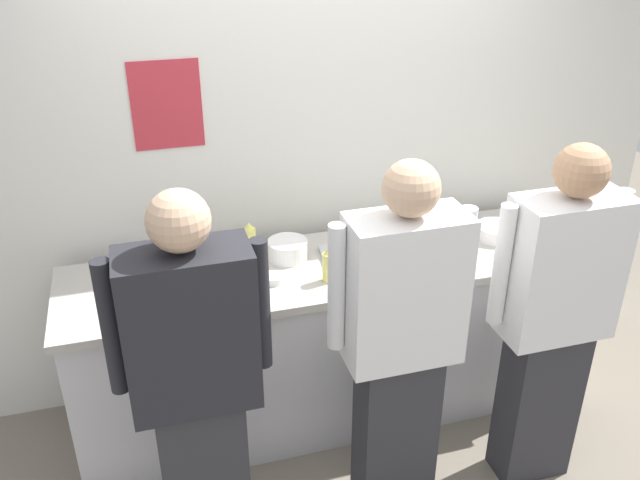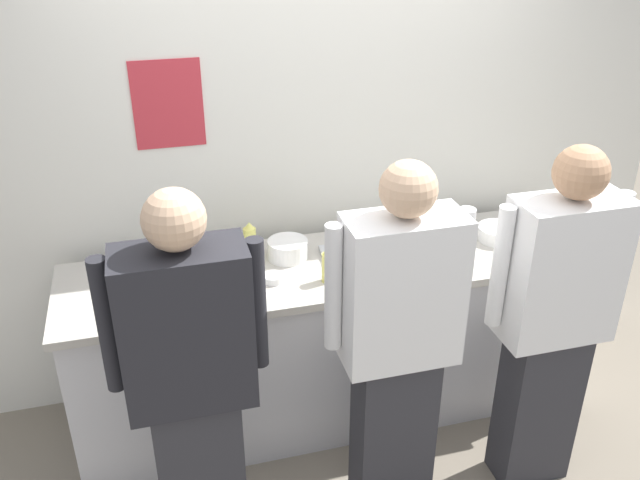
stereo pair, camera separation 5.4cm
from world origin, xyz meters
TOP-DOWN VIEW (x-y plane):
  - ground_plane at (0.00, 0.00)m, footprint 9.00×9.00m
  - wall_back at (-0.00, 0.84)m, footprint 4.18×0.11m
  - prep_counter at (0.00, 0.36)m, footprint 2.66×0.69m
  - chef_near_left at (-0.76, -0.35)m, footprint 0.62×0.24m
  - chef_center at (0.09, -0.31)m, footprint 0.62×0.24m
  - chef_far_right at (0.81, -0.34)m, footprint 0.62×0.24m
  - plate_stack_front at (-0.20, 0.48)m, footprint 0.20×0.20m
  - plate_stack_rear at (0.93, 0.38)m, footprint 0.22×0.22m
  - mixing_bowl_steel at (-0.67, 0.35)m, footprint 0.35×0.35m
  - sheet_tray at (0.20, 0.35)m, footprint 0.50×0.35m
  - squeeze_bottle_primary at (-0.07, 0.20)m, footprint 0.06×0.06m
  - squeeze_bottle_secondary at (-0.38, 0.52)m, footprint 0.06×0.06m
  - ramekin_green_sauce at (-0.32, 0.27)m, footprint 0.10×0.10m
  - ramekin_yellow_sauce at (0.62, 0.20)m, footprint 0.10×0.10m
  - ramekin_orange_sauce at (0.80, 0.56)m, footprint 0.11×0.11m
  - deli_cup at (1.14, 0.18)m, footprint 0.09×0.09m
  - chefs_knife at (0.77, 0.46)m, footprint 0.28×0.03m

SIDE VIEW (x-z plane):
  - ground_plane at x=0.00m, z-range 0.00..0.00m
  - prep_counter at x=0.00m, z-range 0.00..0.92m
  - chef_near_left at x=-0.76m, z-range 0.05..1.75m
  - chef_far_right at x=0.81m, z-range 0.05..1.75m
  - chef_center at x=0.09m, z-range 0.05..1.75m
  - chefs_knife at x=0.77m, z-range 0.92..0.93m
  - sheet_tray at x=0.20m, z-range 0.92..0.94m
  - ramekin_green_sauce at x=-0.32m, z-range 0.92..0.96m
  - ramekin_orange_sauce at x=0.80m, z-range 0.92..0.96m
  - ramekin_yellow_sauce at x=0.62m, z-range 0.92..0.97m
  - plate_stack_rear at x=0.93m, z-range 0.92..0.99m
  - plate_stack_front at x=-0.20m, z-range 0.92..1.02m
  - deli_cup at x=1.14m, z-range 0.92..1.02m
  - mixing_bowl_steel at x=-0.67m, z-range 0.92..1.06m
  - squeeze_bottle_primary at x=-0.07m, z-range 0.92..1.10m
  - squeeze_bottle_secondary at x=-0.38m, z-range 0.92..1.12m
  - wall_back at x=0.00m, z-range 0.00..2.99m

